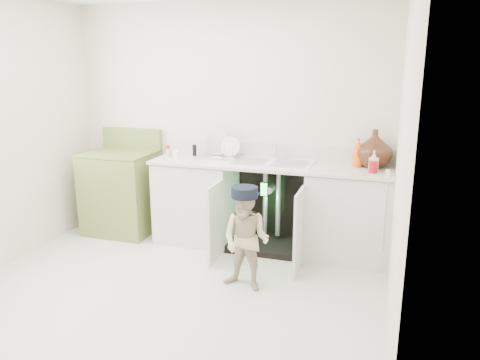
{
  "coord_description": "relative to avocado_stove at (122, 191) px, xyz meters",
  "views": [
    {
      "loc": [
        1.65,
        -3.26,
        1.9
      ],
      "look_at": [
        0.39,
        0.7,
        0.83
      ],
      "focal_mm": 35.0,
      "sensor_mm": 36.0,
      "label": 1
    }
  ],
  "objects": [
    {
      "name": "ground",
      "position": [
        1.16,
        -1.18,
        -0.47
      ],
      "size": [
        3.5,
        3.5,
        0.0
      ],
      "primitive_type": "plane",
      "color": "beige",
      "rests_on": "ground"
    },
    {
      "name": "room_shell",
      "position": [
        1.16,
        -1.18,
        0.78
      ],
      "size": [
        6.0,
        5.5,
        1.26
      ],
      "color": "silver",
      "rests_on": "ground"
    },
    {
      "name": "counter_run",
      "position": [
        1.75,
        0.03,
        0.01
      ],
      "size": [
        2.44,
        1.02,
        1.26
      ],
      "color": "silver",
      "rests_on": "ground"
    },
    {
      "name": "avocado_stove",
      "position": [
        0.0,
        0.0,
        0.0
      ],
      "size": [
        0.74,
        0.65,
        1.14
      ],
      "color": "olive",
      "rests_on": "ground"
    },
    {
      "name": "repair_worker",
      "position": [
        1.75,
        -0.93,
        -0.02
      ],
      "size": [
        0.48,
        0.82,
        0.89
      ],
      "rotation": [
        0.0,
        0.0,
        -0.16
      ],
      "color": "#C7B18F",
      "rests_on": "ground"
    }
  ]
}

